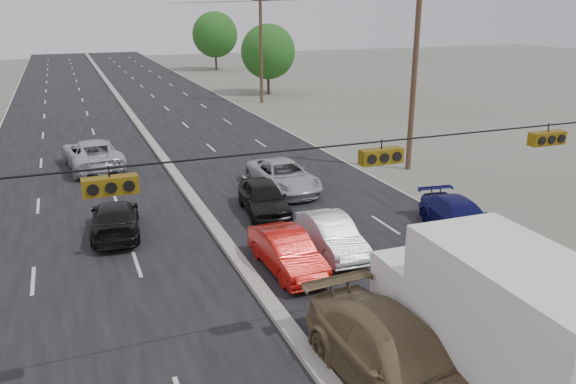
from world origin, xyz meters
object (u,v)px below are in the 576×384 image
(box_truck, at_px, (496,320))
(queue_car_c, at_px, (283,176))
(queue_car_b, at_px, (332,235))
(tan_sedan, at_px, (397,359))
(tree_right_mid, at_px, (268,52))
(queue_car_a, at_px, (264,198))
(red_sedan, at_px, (287,252))
(queue_car_d, at_px, (460,217))
(tree_right_far, at_px, (215,35))
(oncoming_near, at_px, (115,219))
(utility_pole_right_c, at_px, (261,48))
(oncoming_far, at_px, (92,154))
(black_suv, at_px, (556,301))
(utility_pole_right_b, at_px, (414,78))

(box_truck, xyz_separation_m, queue_car_c, (1.05, 16.12, -1.16))
(queue_car_b, bearing_deg, tan_sedan, -102.63)
(tree_right_mid, xyz_separation_m, queue_car_a, (-12.48, -33.84, -3.60))
(queue_car_c, bearing_deg, tan_sedan, -102.70)
(red_sedan, relative_size, queue_car_d, 0.91)
(tree_right_far, relative_size, oncoming_near, 1.79)
(box_truck, bearing_deg, red_sedan, 106.78)
(utility_pole_right_c, xyz_separation_m, box_truck, (-9.00, -42.10, -3.22))
(red_sedan, height_order, oncoming_far, oncoming_far)
(black_suv, distance_m, oncoming_far, 25.02)
(box_truck, bearing_deg, queue_car_a, 95.78)
(utility_pole_right_c, relative_size, tree_right_far, 1.23)
(utility_pole_right_c, height_order, tree_right_mid, utility_pole_right_c)
(tree_right_far, xyz_separation_m, queue_car_a, (-13.48, -58.84, -4.22))
(queue_car_b, bearing_deg, queue_car_d, 0.21)
(red_sedan, bearing_deg, tree_right_mid, 69.06)
(queue_car_b, height_order, oncoming_far, oncoming_far)
(tree_right_far, xyz_separation_m, queue_car_d, (-6.87, -63.80, -4.29))
(queue_car_c, xyz_separation_m, oncoming_near, (-8.32, -2.81, -0.07))
(box_truck, bearing_deg, tan_sedan, 160.72)
(queue_car_c, bearing_deg, oncoming_near, -162.55)
(utility_pole_right_b, distance_m, tan_sedan, 20.17)
(tree_right_mid, distance_m, oncoming_near, 38.83)
(oncoming_near, bearing_deg, black_suv, 137.99)
(queue_car_b, bearing_deg, tree_right_far, 81.30)
(queue_car_c, bearing_deg, queue_car_b, -99.01)
(utility_pole_right_b, bearing_deg, queue_car_a, -158.97)
(queue_car_c, distance_m, queue_car_d, 9.07)
(utility_pole_right_c, xyz_separation_m, queue_car_d, (-3.37, -33.80, -4.45))
(black_suv, xyz_separation_m, queue_car_d, (2.13, 6.88, -0.22))
(tan_sedan, distance_m, queue_car_b, 8.00)
(queue_car_a, distance_m, queue_car_b, 4.85)
(tree_right_mid, relative_size, oncoming_near, 1.57)
(utility_pole_right_b, xyz_separation_m, queue_car_a, (-9.98, -3.84, -4.37))
(tree_right_far, bearing_deg, queue_car_d, -96.14)
(tree_right_far, height_order, queue_car_b, tree_right_far)
(red_sedan, xyz_separation_m, oncoming_far, (-5.39, 16.18, 0.13))
(queue_car_a, bearing_deg, oncoming_near, -174.39)
(black_suv, relative_size, queue_car_c, 1.21)
(utility_pole_right_b, height_order, utility_pole_right_c, same)
(tan_sedan, distance_m, black_suv, 5.61)
(utility_pole_right_c, distance_m, box_truck, 43.17)
(utility_pole_right_c, distance_m, tan_sedan, 42.98)
(queue_car_b, bearing_deg, red_sedan, -156.57)
(utility_pole_right_c, bearing_deg, tree_right_mid, 63.43)
(utility_pole_right_c, distance_m, oncoming_far, 24.94)
(queue_car_d, bearing_deg, oncoming_far, 138.09)
(oncoming_near, bearing_deg, queue_car_d, 164.59)
(box_truck, relative_size, oncoming_far, 1.24)
(queue_car_c, height_order, oncoming_far, oncoming_far)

